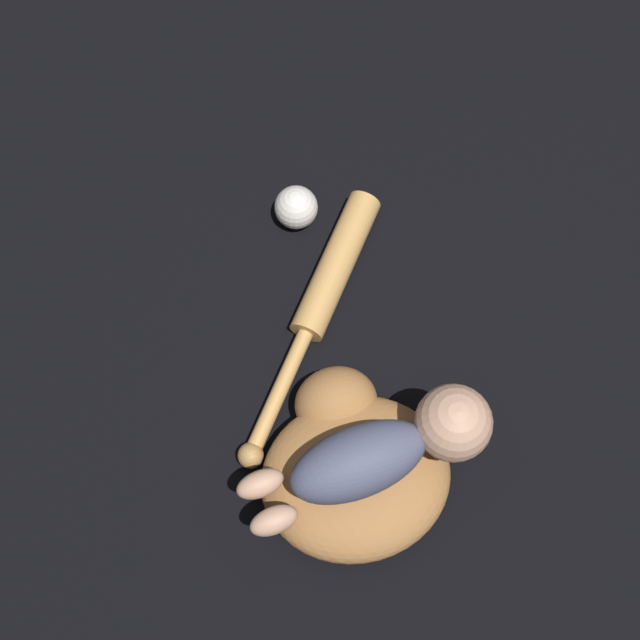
# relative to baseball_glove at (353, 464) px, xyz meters

# --- Properties ---
(ground_plane) EXTENTS (6.00, 6.00, 0.00)m
(ground_plane) POSITION_rel_baseball_glove_xyz_m (-0.01, -0.06, -0.05)
(ground_plane) COLOR black
(baseball_glove) EXTENTS (0.34, 0.35, 0.11)m
(baseball_glove) POSITION_rel_baseball_glove_xyz_m (0.00, 0.00, 0.00)
(baseball_glove) COLOR #A8703D
(baseball_glove) RESTS_ON ground
(baby_figure) EXTENTS (0.38, 0.14, 0.11)m
(baby_figure) POSITION_rel_baseball_glove_xyz_m (0.04, -0.03, 0.10)
(baby_figure) COLOR #4C516B
(baby_figure) RESTS_ON baseball_glove
(baseball_bat) EXTENTS (0.42, 0.36, 0.06)m
(baseball_bat) POSITION_rel_baseball_glove_xyz_m (0.10, 0.28, -0.03)
(baseball_bat) COLOR tan
(baseball_bat) RESTS_ON ground
(baseball) EXTENTS (0.08, 0.08, 0.08)m
(baseball) POSITION_rel_baseball_glove_xyz_m (0.14, 0.45, -0.02)
(baseball) COLOR white
(baseball) RESTS_ON ground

